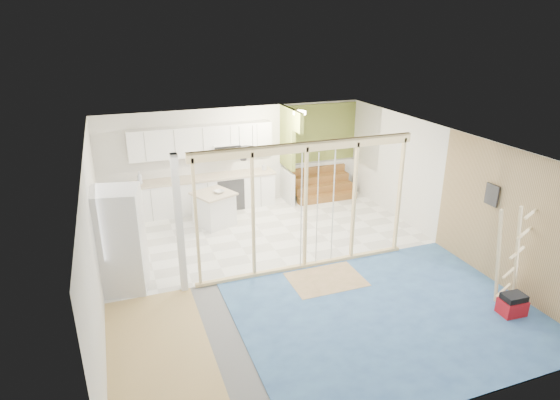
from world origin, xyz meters
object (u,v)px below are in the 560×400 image
object	(u,v)px
ladder	(510,255)
fridge	(120,241)
island	(214,209)
toolbox	(512,305)

from	to	relation	value
ladder	fridge	bearing A→B (deg)	138.51
island	toolbox	world-z (taller)	island
fridge	ladder	distance (m)	6.78
fridge	island	world-z (taller)	fridge
toolbox	ladder	distance (m)	0.83
fridge	island	distance (m)	3.20
toolbox	island	bearing A→B (deg)	129.12
fridge	island	size ratio (longest dim) A/B	1.73
island	toolbox	size ratio (longest dim) A/B	2.59
island	toolbox	bearing A→B (deg)	-77.48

